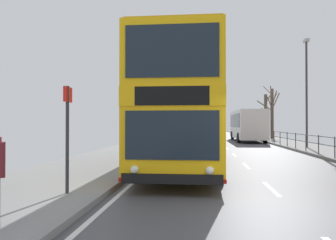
{
  "coord_description": "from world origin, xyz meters",
  "views": [
    {
      "loc": [
        -1.94,
        -6.5,
        1.78
      ],
      "look_at": [
        -3.21,
        6.35,
        1.93
      ],
      "focal_mm": 34.52,
      "sensor_mm": 36.0,
      "label": 1
    }
  ],
  "objects_px": {
    "street_lamp_far_side": "(307,85)",
    "bare_tree_far_00": "(272,112)",
    "bare_tree_far_01": "(266,115)",
    "double_decker_bus_main": "(184,110)",
    "bus_stop_sign_near": "(67,127)",
    "background_bus_far_lane": "(247,125)"
  },
  "relations": [
    {
      "from": "double_decker_bus_main",
      "to": "background_bus_far_lane",
      "type": "relative_size",
      "value": 1.15
    },
    {
      "from": "street_lamp_far_side",
      "to": "bare_tree_far_01",
      "type": "relative_size",
      "value": 1.31
    },
    {
      "from": "double_decker_bus_main",
      "to": "bus_stop_sign_near",
      "type": "height_order",
      "value": "double_decker_bus_main"
    },
    {
      "from": "bus_stop_sign_near",
      "to": "bare_tree_far_00",
      "type": "xyz_separation_m",
      "value": [
        11.26,
        30.22,
        1.45
      ]
    },
    {
      "from": "bus_stop_sign_near",
      "to": "double_decker_bus_main",
      "type": "bearing_deg",
      "value": 67.89
    },
    {
      "from": "double_decker_bus_main",
      "to": "street_lamp_far_side",
      "type": "height_order",
      "value": "street_lamp_far_side"
    },
    {
      "from": "bare_tree_far_00",
      "to": "bare_tree_far_01",
      "type": "bearing_deg",
      "value": 85.92
    },
    {
      "from": "bus_stop_sign_near",
      "to": "bare_tree_far_00",
      "type": "height_order",
      "value": "bare_tree_far_00"
    },
    {
      "from": "bare_tree_far_00",
      "to": "bus_stop_sign_near",
      "type": "bearing_deg",
      "value": -110.44
    },
    {
      "from": "background_bus_far_lane",
      "to": "street_lamp_far_side",
      "type": "bearing_deg",
      "value": -75.98
    },
    {
      "from": "street_lamp_far_side",
      "to": "bare_tree_far_00",
      "type": "distance_m",
      "value": 14.31
    },
    {
      "from": "double_decker_bus_main",
      "to": "street_lamp_far_side",
      "type": "relative_size",
      "value": 1.51
    },
    {
      "from": "street_lamp_far_side",
      "to": "bare_tree_far_01",
      "type": "bearing_deg",
      "value": 86.8
    },
    {
      "from": "background_bus_far_lane",
      "to": "bare_tree_far_00",
      "type": "height_order",
      "value": "bare_tree_far_00"
    },
    {
      "from": "double_decker_bus_main",
      "to": "background_bus_far_lane",
      "type": "xyz_separation_m",
      "value": [
        5.49,
        20.42,
        -0.65
      ]
    },
    {
      "from": "double_decker_bus_main",
      "to": "bare_tree_far_00",
      "type": "xyz_separation_m",
      "value": [
        8.81,
        24.19,
        0.81
      ]
    },
    {
      "from": "background_bus_far_lane",
      "to": "street_lamp_far_side",
      "type": "xyz_separation_m",
      "value": [
        2.61,
        -10.46,
        2.83
      ]
    },
    {
      "from": "background_bus_far_lane",
      "to": "street_lamp_far_side",
      "type": "distance_m",
      "value": 11.15
    },
    {
      "from": "bare_tree_far_00",
      "to": "bare_tree_far_01",
      "type": "distance_m",
      "value": 5.39
    },
    {
      "from": "street_lamp_far_side",
      "to": "bare_tree_far_01",
      "type": "distance_m",
      "value": 19.7
    },
    {
      "from": "double_decker_bus_main",
      "to": "background_bus_far_lane",
      "type": "distance_m",
      "value": 21.15
    },
    {
      "from": "bus_stop_sign_near",
      "to": "bare_tree_far_01",
      "type": "bearing_deg",
      "value": 71.89
    }
  ]
}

